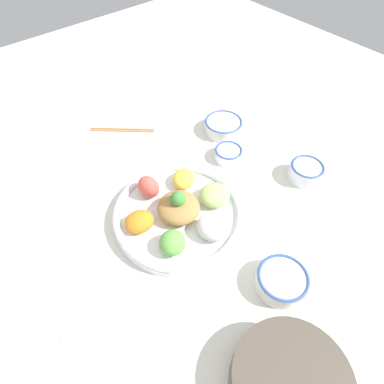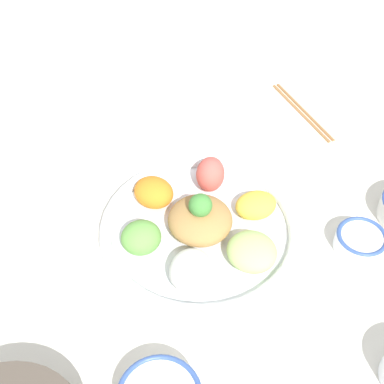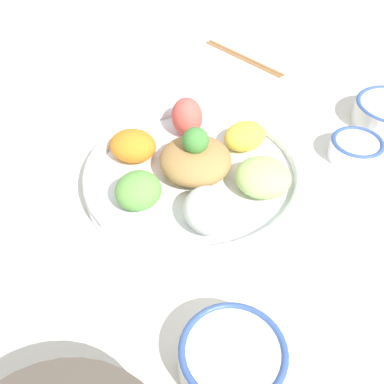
% 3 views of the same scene
% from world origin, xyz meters
% --- Properties ---
extents(ground_plane, '(2.40, 2.40, 0.00)m').
position_xyz_m(ground_plane, '(0.00, 0.00, 0.00)').
color(ground_plane, silver).
extents(salad_platter, '(0.33, 0.33, 0.10)m').
position_xyz_m(salad_platter, '(0.02, -0.00, 0.03)').
color(salad_platter, white).
rests_on(salad_platter, ground_plane).
extents(sauce_bowl_red, '(0.08, 0.08, 0.03)m').
position_xyz_m(sauce_bowl_red, '(0.27, 0.08, 0.02)').
color(sauce_bowl_red, white).
rests_on(sauce_bowl_red, ground_plane).
extents(rice_bowl_blue, '(0.11, 0.11, 0.04)m').
position_xyz_m(rice_bowl_blue, '(0.08, -0.28, 0.02)').
color(rice_bowl_blue, white).
rests_on(rice_bowl_blue, ground_plane).
extents(sauce_bowl_dark, '(0.09, 0.09, 0.05)m').
position_xyz_m(sauce_bowl_dark, '(0.38, -0.12, 0.03)').
color(sauce_bowl_dark, white).
rests_on(sauce_bowl_dark, ground_plane).
extents(rice_bowl_plain, '(0.12, 0.12, 0.04)m').
position_xyz_m(rice_bowl_plain, '(0.34, 0.18, 0.02)').
color(rice_bowl_plain, white).
rests_on(rice_bowl_plain, ground_plane).
extents(side_serving_bowl, '(0.21, 0.21, 0.06)m').
position_xyz_m(side_serving_bowl, '(-0.06, -0.41, 0.04)').
color(side_serving_bowl, '#51473D').
rests_on(side_serving_bowl, ground_plane).
extents(chopsticks_pair_near, '(0.16, 0.15, 0.01)m').
position_xyz_m(chopsticks_pair_near, '(0.10, 0.39, 0.00)').
color(chopsticks_pair_near, '#9E6B3D').
rests_on(chopsticks_pair_near, ground_plane).
extents(serving_spoon_main, '(0.13, 0.07, 0.01)m').
position_xyz_m(serving_spoon_main, '(-0.26, -0.11, 0.00)').
color(serving_spoon_main, silver).
rests_on(serving_spoon_main, ground_plane).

